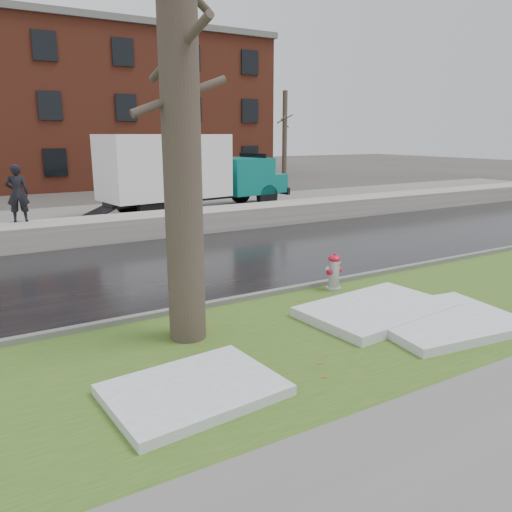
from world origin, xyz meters
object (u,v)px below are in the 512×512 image
box_truck (187,172)px  tree (180,101)px  fire_hydrant (334,271)px  worker (17,193)px

box_truck → tree: bearing=-121.7°
tree → fire_hydrant: bearing=12.0°
tree → worker: size_ratio=4.30×
tree → worker: bearing=99.2°
fire_hydrant → tree: (-3.82, -0.81, 3.40)m
tree → box_truck: bearing=66.9°
fire_hydrant → tree: 5.18m
tree → box_truck: (5.61, 13.13, -2.08)m
tree → worker: 9.89m
fire_hydrant → worker: (-5.36, 8.69, 1.16)m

